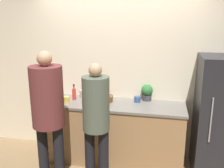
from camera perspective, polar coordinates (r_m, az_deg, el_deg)
name	(u,v)px	position (r m, az deg, el deg)	size (l,w,h in m)	color
wall_back	(119,73)	(3.89, 1.63, 2.45)	(5.20, 0.06, 2.60)	beige
counter	(115,132)	(3.86, 0.68, -10.83)	(2.04, 0.67, 0.92)	#9E754C
refrigerator	(222,117)	(3.72, 23.86, -6.97)	(0.69, 0.70, 1.66)	#232328
person_left	(48,107)	(3.13, -14.45, -5.19)	(0.39, 0.39, 1.77)	black
person_center	(96,116)	(3.12, -3.66, -7.37)	(0.33, 0.33, 1.62)	black
fruit_bowl	(104,98)	(3.77, -1.92, -3.27)	(0.28, 0.28, 0.13)	brown
utensil_crock	(83,93)	(3.98, -6.58, -2.12)	(0.12, 0.12, 0.23)	#ADA393
bottle_red	(74,94)	(3.86, -8.66, -2.21)	(0.06, 0.06, 0.24)	red
cup_blue	(137,99)	(3.75, 5.79, -3.49)	(0.09, 0.09, 0.09)	#335184
cup_yellow	(67,100)	(3.74, -10.33, -3.59)	(0.08, 0.08, 0.10)	gold
potted_plant	(147,92)	(3.82, 8.00, -1.80)	(0.17, 0.17, 0.25)	#3D3D42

